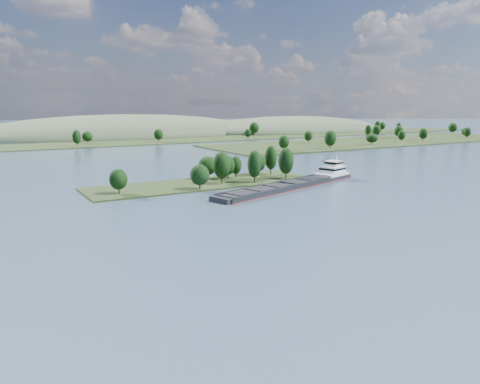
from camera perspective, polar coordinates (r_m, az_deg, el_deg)
ground at (r=150.46m, az=5.54°, el=-2.47°), size 1800.00×1800.00×0.00m
tree_island at (r=203.25m, az=-2.41°, el=2.29°), size 100.00×31.30×15.46m
right_bank at (r=436.50m, az=16.61°, el=6.02°), size 320.00×90.00×15.25m
back_shoreline at (r=410.70m, az=-17.05°, el=5.68°), size 900.00×60.00×16.13m
hill_east at (r=583.45m, az=6.27°, el=7.43°), size 260.00×140.00×36.00m
hill_west at (r=520.67m, az=-13.96°, el=6.76°), size 320.00×160.00×44.00m
cargo_barge at (r=197.92m, az=7.04°, el=1.14°), size 81.50×33.44×11.13m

